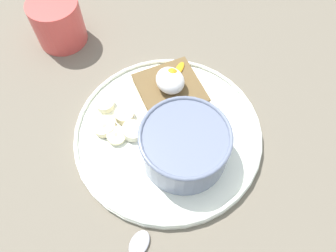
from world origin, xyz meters
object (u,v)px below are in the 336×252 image
object	(u,v)px
banana_slice_front	(124,115)
coffee_mug	(58,22)
oatmeal_bowl	(187,144)
poached_egg	(170,80)
toast_slice	(170,89)
banana_slice_back	(116,136)
banana_slice_right	(133,131)
banana_slice_left	(105,127)
banana_slice_inner	(105,104)

from	to	relation	value
banana_slice_front	coffee_mug	xyz separation A→B (cm)	(21.71, 1.41, 2.43)
oatmeal_bowl	banana_slice_front	size ratio (longest dim) A/B	3.01
poached_egg	banana_slice_front	xyz separation A→B (cm)	(-0.45, 8.69, -2.49)
toast_slice	banana_slice_back	distance (cm)	11.69
banana_slice_right	coffee_mug	size ratio (longest dim) A/B	0.51
banana_slice_left	banana_slice_back	distance (cm)	2.49
poached_egg	banana_slice_front	size ratio (longest dim) A/B	1.66
poached_egg	coffee_mug	bearing A→B (deg)	25.42
banana_slice_right	oatmeal_bowl	bearing A→B (deg)	-144.91
toast_slice	banana_slice_left	size ratio (longest dim) A/B	2.21
toast_slice	banana_slice_right	world-z (taller)	same
banana_slice_front	banana_slice_left	world-z (taller)	same
banana_slice_front	banana_slice_inner	distance (cm)	3.84
oatmeal_bowl	coffee_mug	distance (cm)	32.52
poached_egg	banana_slice_back	bearing A→B (deg)	104.82
oatmeal_bowl	coffee_mug	world-z (taller)	coffee_mug
banana_slice_front	banana_slice_right	xyz separation A→B (cm)	(-3.15, 0.21, 0.02)
banana_slice_front	banana_slice_inner	world-z (taller)	banana_slice_front
coffee_mug	toast_slice	bearing A→B (deg)	-154.89
poached_egg	banana_slice_front	distance (cm)	9.05
oatmeal_bowl	banana_slice_inner	xyz separation A→B (cm)	(13.71, 6.35, -2.50)
poached_egg	toast_slice	bearing A→B (deg)	125.02
banana_slice_left	toast_slice	bearing A→B (deg)	-87.26
poached_egg	banana_slice_inner	world-z (taller)	poached_egg
banana_slice_inner	coffee_mug	xyz separation A→B (cm)	(18.22, -0.18, 2.53)
toast_slice	poached_egg	distance (cm)	2.36
banana_slice_right	banana_slice_inner	xyz separation A→B (cm)	(6.64, 1.39, -0.12)
oatmeal_bowl	banana_slice_right	size ratio (longest dim) A/B	2.85
toast_slice	banana_slice_right	size ratio (longest dim) A/B	2.47
oatmeal_bowl	banana_slice_front	world-z (taller)	oatmeal_bowl
toast_slice	banana_slice_back	bearing A→B (deg)	104.60
oatmeal_bowl	banana_slice_back	size ratio (longest dim) A/B	3.95
toast_slice	banana_slice_back	world-z (taller)	toast_slice
banana_slice_back	toast_slice	bearing A→B (deg)	-75.40
banana_slice_back	banana_slice_left	bearing A→B (deg)	17.78
oatmeal_bowl	banana_slice_left	xyz separation A→B (cm)	(10.02, 8.24, -2.49)
banana_slice_back	coffee_mug	xyz separation A→B (cm)	(24.28, -1.31, 2.53)
banana_slice_left	coffee_mug	bearing A→B (deg)	-5.40
toast_slice	banana_slice_inner	world-z (taller)	toast_slice
banana_slice_front	banana_slice_right	bearing A→B (deg)	176.20
banana_slice_right	coffee_mug	xyz separation A→B (cm)	(24.86, 1.21, 2.41)
banana_slice_front	oatmeal_bowl	bearing A→B (deg)	-155.04
banana_slice_front	toast_slice	bearing A→B (deg)	-87.47
banana_slice_left	banana_slice_right	distance (cm)	4.41
toast_slice	banana_slice_inner	bearing A→B (deg)	73.00
poached_egg	banana_slice_front	world-z (taller)	poached_egg
banana_slice_inner	coffee_mug	world-z (taller)	coffee_mug
banana_slice_front	poached_egg	bearing A→B (deg)	-87.02
banana_slice_left	oatmeal_bowl	bearing A→B (deg)	-140.56
banana_slice_front	banana_slice_left	xyz separation A→B (cm)	(-0.20, 3.48, -0.09)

